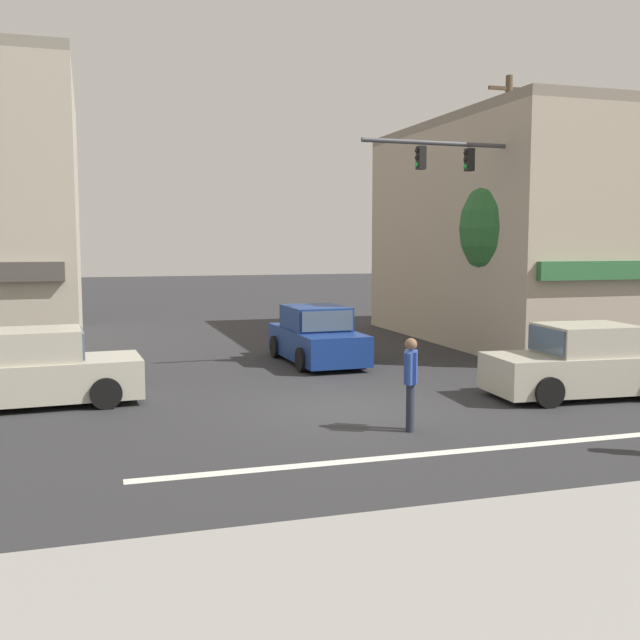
# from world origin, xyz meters

# --- Properties ---
(ground_plane) EXTENTS (120.00, 120.00, 0.00)m
(ground_plane) POSITION_xyz_m (0.00, 0.00, 0.00)
(ground_plane) COLOR #2B2B2D
(lane_marking_stripe) EXTENTS (9.00, 0.24, 0.01)m
(lane_marking_stripe) POSITION_xyz_m (0.00, -3.50, 0.00)
(lane_marking_stripe) COLOR silver
(lane_marking_stripe) RESTS_ON ground
(sidewalk_curb) EXTENTS (40.00, 5.00, 0.16)m
(sidewalk_curb) POSITION_xyz_m (0.00, -8.50, 0.08)
(sidewalk_curb) COLOR gray
(sidewalk_curb) RESTS_ON ground
(building_right_corner) EXTENTS (10.83, 11.42, 7.38)m
(building_right_corner) POSITION_xyz_m (11.48, 8.54, 3.69)
(building_right_corner) COLOR tan
(building_right_corner) RESTS_ON ground
(street_tree) EXTENTS (4.00, 4.00, 5.76)m
(street_tree) POSITION_xyz_m (7.67, 5.53, 3.75)
(street_tree) COLOR #4C3823
(street_tree) RESTS_ON ground
(utility_pole_far_right) EXTENTS (1.40, 0.22, 8.46)m
(utility_pole_far_right) POSITION_xyz_m (7.72, 6.83, 4.38)
(utility_pole_far_right) COLOR brown
(utility_pole_far_right) RESTS_ON ground
(traffic_light_mast) EXTENTS (4.89, 0.30, 6.20)m
(traffic_light_mast) POSITION_xyz_m (5.69, 4.23, 4.18)
(traffic_light_mast) COLOR #47474C
(traffic_light_mast) RESTS_ON ground
(sedan_crossing_leftbound) EXTENTS (4.21, 2.09, 1.58)m
(sedan_crossing_leftbound) POSITION_xyz_m (5.34, -0.42, 0.71)
(sedan_crossing_leftbound) COLOR #B7B29E
(sedan_crossing_leftbound) RESTS_ON ground
(sedan_approaching_near) EXTENTS (4.17, 2.03, 1.58)m
(sedan_approaching_near) POSITION_xyz_m (-5.94, 2.17, 0.71)
(sedan_approaching_near) COLOR #B7B29E
(sedan_approaching_near) RESTS_ON ground
(sedan_crossing_center) EXTENTS (1.97, 4.15, 1.58)m
(sedan_crossing_center) POSITION_xyz_m (1.15, 5.68, 0.71)
(sedan_crossing_center) COLOR navy
(sedan_crossing_center) RESTS_ON ground
(pedestrian_mid_crossing) EXTENTS (0.36, 0.52, 1.67)m
(pedestrian_mid_crossing) POSITION_xyz_m (0.54, -2.04, 0.95)
(pedestrian_mid_crossing) COLOR #232838
(pedestrian_mid_crossing) RESTS_ON ground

